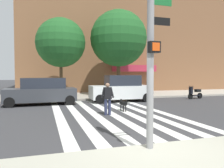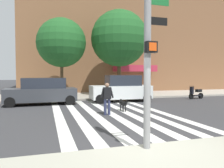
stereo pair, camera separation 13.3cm
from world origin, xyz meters
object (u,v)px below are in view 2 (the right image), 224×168
object	(u,v)px
traffic_light_pole	(149,17)
parked_car_third_in_line	(121,89)
parked_scooter	(196,93)
pedestrian_dog_walker	(107,97)
street_tree_nearest	(61,43)
parked_car_behind_first	(42,91)
street_tree_middle	(119,39)
dog_on_leash	(123,103)

from	to	relation	value
traffic_light_pole	parked_car_third_in_line	world-z (taller)	traffic_light_pole
parked_scooter	pedestrian_dog_walker	bearing A→B (deg)	-151.63
street_tree_nearest	parked_scooter	bearing A→B (deg)	-18.44
street_tree_nearest	pedestrian_dog_walker	bearing A→B (deg)	-79.07
parked_scooter	pedestrian_dog_walker	distance (m)	10.50
parked_car_behind_first	street_tree_middle	bearing A→B (deg)	26.77
traffic_light_pole	parked_car_third_in_line	distance (m)	11.49
parked_scooter	dog_on_leash	size ratio (longest dim) A/B	1.63
parked_car_third_in_line	traffic_light_pole	bearing A→B (deg)	-105.60
pedestrian_dog_walker	dog_on_leash	size ratio (longest dim) A/B	1.64
traffic_light_pole	street_tree_nearest	world-z (taller)	street_tree_nearest
parked_car_behind_first	parked_car_third_in_line	world-z (taller)	parked_car_third_in_line
parked_car_third_in_line	street_tree_middle	xyz separation A→B (m)	(0.99, 3.43, 4.41)
street_tree_middle	dog_on_leash	xyz separation A→B (m)	(-2.35, -7.61, -4.93)
street_tree_nearest	dog_on_leash	world-z (taller)	street_tree_nearest
parked_car_behind_first	pedestrian_dog_walker	xyz separation A→B (m)	(3.26, -5.11, 0.02)
parked_car_third_in_line	street_tree_nearest	xyz separation A→B (m)	(-4.20, 3.51, 3.82)
traffic_light_pole	dog_on_leash	world-z (taller)	traffic_light_pole
traffic_light_pole	pedestrian_dog_walker	size ratio (longest dim) A/B	3.54
pedestrian_dog_walker	dog_on_leash	world-z (taller)	pedestrian_dog_walker
parked_scooter	street_tree_middle	distance (m)	8.32
parked_car_third_in_line	parked_car_behind_first	bearing A→B (deg)	179.98
traffic_light_pole	pedestrian_dog_walker	distance (m)	6.26
street_tree_nearest	street_tree_middle	bearing A→B (deg)	-0.98
traffic_light_pole	parked_car_third_in_line	size ratio (longest dim) A/B	1.26
traffic_light_pole	street_tree_nearest	xyz separation A→B (m)	(-1.19, 14.30, 1.27)
traffic_light_pole	parked_scooter	xyz separation A→B (m)	(9.71, 10.67, -3.04)
street_tree_nearest	street_tree_middle	size ratio (longest dim) A/B	0.86
traffic_light_pole	parked_scooter	world-z (taller)	traffic_light_pole
parked_car_behind_first	street_tree_nearest	distance (m)	5.47
parked_scooter	parked_car_third_in_line	bearing A→B (deg)	178.98
parked_scooter	street_tree_middle	bearing A→B (deg)	148.15
parked_car_behind_first	dog_on_leash	bearing A→B (deg)	-43.34
street_tree_middle	parked_car_behind_first	bearing A→B (deg)	-153.23
parked_car_behind_first	dog_on_leash	xyz separation A→B (m)	(4.44, -4.19, -0.47)
traffic_light_pole	street_tree_nearest	distance (m)	14.41
parked_scooter	street_tree_middle	world-z (taller)	street_tree_middle
parked_car_third_in_line	street_tree_middle	size ratio (longest dim) A/B	0.59
street_tree_nearest	pedestrian_dog_walker	world-z (taller)	street_tree_nearest
traffic_light_pole	street_tree_nearest	size ratio (longest dim) A/B	0.86
parked_car_third_in_line	dog_on_leash	xyz separation A→B (m)	(-1.36, -4.18, -0.52)
traffic_light_pole	dog_on_leash	distance (m)	7.47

